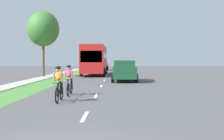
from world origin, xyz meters
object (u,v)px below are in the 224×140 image
bus_red (95,59)px  street_tree_near (43,29)px  cyclist_lead (59,83)px  pickup_maroon (102,66)px  cyclist_trailing (69,80)px  suv_dark_green (124,70)px

bus_red → street_tree_near: street_tree_near is taller
cyclist_lead → bus_red: (-0.05, 23.40, 1.17)m
cyclist_lead → pickup_maroon: bearing=89.9°
pickup_maroon → street_tree_near: (-5.34, -20.45, 4.31)m
cyclist_lead → street_tree_near: size_ratio=0.24×
bus_red → pickup_maroon: bus_red is taller
bus_red → pickup_maroon: (0.12, 15.85, -1.15)m
bus_red → street_tree_near: size_ratio=1.65×
pickup_maroon → street_tree_near: size_ratio=0.73×
street_tree_near → bus_red: bearing=41.4°
cyclist_lead → bus_red: bearing=90.1°
cyclist_lead → bus_red: bus_red is taller
pickup_maroon → cyclist_trailing: bearing=-90.0°
cyclist_lead → pickup_maroon: (0.07, 39.26, 0.02)m
cyclist_trailing → pickup_maroon: 36.85m
pickup_maroon → bus_red: bearing=-90.4°
suv_dark_green → pickup_maroon: suv_dark_green is taller
cyclist_trailing → suv_dark_green: (3.12, 10.02, 0.14)m
cyclist_trailing → pickup_maroon: bearing=90.0°
street_tree_near → cyclist_trailing: bearing=-72.0°
suv_dark_green → street_tree_near: (-8.46, 6.37, 4.19)m
cyclist_lead → suv_dark_green: 12.84m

